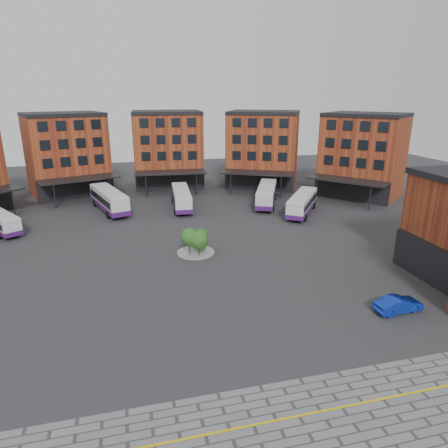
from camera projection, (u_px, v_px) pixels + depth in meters
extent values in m
plane|color=#28282B|center=(198.00, 305.00, 35.30)|extent=(160.00, 160.00, 0.00)
cube|color=gold|center=(277.00, 420.00, 22.86)|extent=(26.00, 0.15, 0.02)
cylinder|color=black|center=(14.00, 203.00, 60.23)|extent=(0.20, 0.20, 4.00)
cube|color=#954220|center=(67.00, 156.00, 72.34)|extent=(15.55, 13.69, 14.00)
cube|color=black|center=(77.00, 188.00, 70.05)|extent=(12.45, 4.71, 4.00)
cube|color=black|center=(62.00, 114.00, 70.06)|extent=(15.65, 13.97, 0.60)
cube|color=black|center=(73.00, 146.00, 67.64)|extent=(10.87, 3.87, 8.00)
cube|color=black|center=(79.00, 179.00, 67.56)|extent=(13.72, 8.39, 0.25)
cylinder|color=black|center=(55.00, 196.00, 64.39)|extent=(0.20, 0.20, 4.00)
cylinder|color=black|center=(110.00, 189.00, 69.11)|extent=(0.20, 0.20, 4.00)
cube|color=#954220|center=(168.00, 150.00, 78.89)|extent=(13.67, 10.88, 14.00)
cube|color=black|center=(170.00, 180.00, 75.93)|extent=(13.00, 1.41, 4.00)
cube|color=black|center=(167.00, 112.00, 76.61)|extent=(13.69, 11.18, 0.60)
cube|color=black|center=(169.00, 142.00, 73.48)|extent=(11.42, 0.95, 8.00)
cube|color=black|center=(171.00, 172.00, 73.10)|extent=(13.28, 5.30, 0.25)
cylinder|color=black|center=(146.00, 186.00, 71.29)|extent=(0.20, 0.20, 4.00)
cylinder|color=black|center=(197.00, 184.00, 72.80)|extent=(0.20, 0.20, 4.00)
cube|color=#954220|center=(263.00, 151.00, 78.46)|extent=(16.12, 14.81, 14.00)
cube|color=black|center=(259.00, 181.00, 75.54)|extent=(11.81, 6.35, 4.00)
cube|color=black|center=(264.00, 112.00, 76.17)|extent=(16.26, 15.08, 0.60)
cube|color=black|center=(260.00, 142.00, 73.10)|extent=(10.26, 5.33, 8.00)
cube|color=black|center=(257.00, 173.00, 72.73)|extent=(13.58, 9.82, 0.25)
cylinder|color=black|center=(231.00, 184.00, 72.66)|extent=(0.20, 0.20, 4.00)
cylinder|color=black|center=(281.00, 187.00, 70.73)|extent=(0.20, 0.20, 4.00)
cube|color=#954220|center=(363.00, 157.00, 71.11)|extent=(16.02, 16.39, 14.00)
cube|color=black|center=(350.00, 189.00, 68.94)|extent=(8.74, 10.28, 4.00)
cube|color=black|center=(367.00, 114.00, 68.82)|extent=(16.25, 16.58, 0.60)
cube|color=black|center=(354.00, 147.00, 66.53)|extent=(7.47, 8.86, 8.00)
cube|color=black|center=(347.00, 180.00, 66.51)|extent=(11.73, 12.79, 0.25)
cylinder|color=black|center=(316.00, 190.00, 68.28)|extent=(0.20, 0.20, 4.00)
cylinder|color=black|center=(370.00, 198.00, 63.22)|extent=(0.20, 0.20, 4.00)
cube|color=black|center=(437.00, 267.00, 38.13)|extent=(0.40, 12.00, 4.00)
cylinder|color=gray|center=(196.00, 252.00, 46.80)|extent=(4.40, 4.40, 0.12)
cylinder|color=#332114|center=(190.00, 249.00, 45.82)|extent=(0.14, 0.14, 1.65)
sphere|color=#194517|center=(189.00, 237.00, 45.36)|extent=(2.01, 2.01, 2.01)
sphere|color=#194517|center=(191.00, 241.00, 45.42)|extent=(1.41, 1.41, 1.41)
cylinder|color=#332114|center=(201.00, 245.00, 47.35)|extent=(0.14, 0.14, 1.35)
sphere|color=#194517|center=(201.00, 235.00, 46.97)|extent=(1.68, 1.68, 1.68)
sphere|color=#194517|center=(203.00, 239.00, 47.00)|extent=(1.18, 1.18, 1.18)
cylinder|color=#332114|center=(199.00, 250.00, 45.72)|extent=(0.14, 0.14, 1.44)
sphere|color=#194517|center=(199.00, 240.00, 45.31)|extent=(2.22, 2.22, 2.22)
sphere|color=#194517|center=(201.00, 243.00, 45.36)|extent=(1.55, 1.55, 1.55)
cube|color=#451562|center=(0.00, 226.00, 53.78)|extent=(7.28, 9.59, 0.63)
cylinder|color=black|center=(1.00, 222.00, 56.72)|extent=(0.71, 0.90, 0.90)
cylinder|color=black|center=(0.00, 236.00, 51.05)|extent=(0.71, 0.90, 0.90)
cylinder|color=black|center=(18.00, 232.00, 52.61)|extent=(0.71, 0.90, 0.90)
cube|color=silver|center=(109.00, 199.00, 62.77)|extent=(6.27, 12.48, 2.72)
cube|color=black|center=(109.00, 198.00, 62.71)|extent=(6.04, 11.56, 1.05)
cube|color=silver|center=(108.00, 190.00, 62.32)|extent=(6.02, 11.98, 0.13)
cube|color=black|center=(99.00, 190.00, 67.55)|extent=(2.29, 0.81, 1.22)
cube|color=#451562|center=(110.00, 205.00, 63.07)|extent=(6.32, 12.53, 0.78)
cylinder|color=black|center=(95.00, 203.00, 65.69)|extent=(0.65, 1.16, 1.11)
cylinder|color=black|center=(111.00, 201.00, 67.06)|extent=(0.65, 1.16, 1.11)
cylinder|color=black|center=(108.00, 215.00, 59.36)|extent=(0.65, 1.16, 1.11)
cylinder|color=black|center=(126.00, 212.00, 60.73)|extent=(0.65, 1.16, 1.11)
cube|color=silver|center=(181.00, 197.00, 64.49)|extent=(3.33, 11.25, 2.47)
cube|color=black|center=(181.00, 196.00, 64.43)|extent=(3.33, 10.37, 0.96)
cube|color=silver|center=(181.00, 190.00, 64.08)|extent=(3.20, 10.80, 0.12)
cube|color=black|center=(179.00, 188.00, 69.51)|extent=(2.15, 0.28, 1.11)
cube|color=#451562|center=(182.00, 203.00, 64.76)|extent=(3.37, 11.29, 0.71)
cylinder|color=black|center=(173.00, 200.00, 68.01)|extent=(0.38, 1.03, 1.01)
cylinder|color=black|center=(188.00, 199.00, 68.42)|extent=(0.38, 1.03, 1.01)
cylinder|color=black|center=(175.00, 211.00, 61.36)|extent=(0.38, 1.03, 1.01)
cylinder|color=black|center=(191.00, 211.00, 61.77)|extent=(0.38, 1.03, 1.01)
cube|color=silver|center=(267.00, 194.00, 66.35)|extent=(7.20, 11.84, 2.62)
cube|color=black|center=(267.00, 193.00, 66.30)|extent=(6.88, 11.01, 1.02)
cube|color=silver|center=(267.00, 186.00, 65.93)|extent=(6.91, 11.37, 0.13)
cube|color=black|center=(269.00, 185.00, 71.69)|extent=(2.13, 1.03, 1.18)
cube|color=#451562|center=(266.00, 199.00, 66.65)|extent=(7.26, 11.90, 0.75)
cylinder|color=black|center=(260.00, 196.00, 70.52)|extent=(0.73, 1.11, 1.07)
cylinder|color=black|center=(275.00, 196.00, 70.09)|extent=(0.73, 1.11, 1.07)
cylinder|color=black|center=(256.00, 207.00, 63.47)|extent=(0.73, 1.11, 1.07)
cylinder|color=black|center=(273.00, 208.00, 63.04)|extent=(0.73, 1.11, 1.07)
cube|color=silver|center=(302.00, 202.00, 61.39)|extent=(8.62, 10.54, 2.49)
cube|color=black|center=(302.00, 201.00, 61.33)|extent=(8.14, 9.85, 0.97)
cube|color=silver|center=(303.00, 194.00, 60.98)|extent=(8.27, 10.12, 0.12)
cube|color=black|center=(309.00, 193.00, 66.15)|extent=(1.82, 1.36, 1.12)
cube|color=#451562|center=(302.00, 208.00, 61.67)|extent=(8.67, 10.60, 0.71)
cylinder|color=black|center=(298.00, 204.00, 65.40)|extent=(0.84, 1.00, 1.02)
cylinder|color=black|center=(314.00, 206.00, 64.50)|extent=(0.84, 1.00, 1.02)
cylinder|color=black|center=(288.00, 216.00, 59.09)|extent=(0.84, 1.00, 1.02)
cylinder|color=black|center=(305.00, 218.00, 58.19)|extent=(0.84, 1.00, 1.02)
imported|color=#0B2496|center=(398.00, 304.00, 34.04)|extent=(4.35, 1.79, 1.40)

